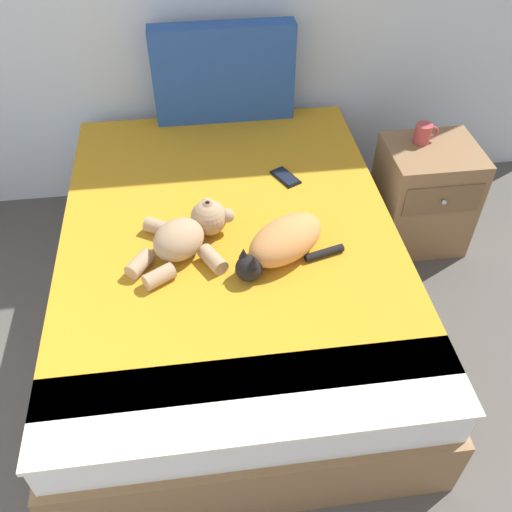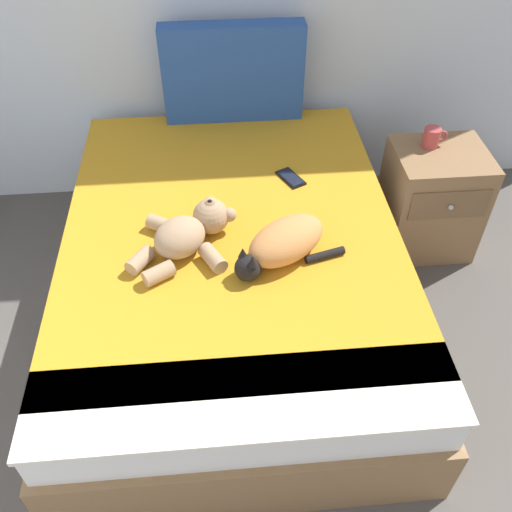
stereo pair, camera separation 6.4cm
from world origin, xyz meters
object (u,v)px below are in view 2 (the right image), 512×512
object	(u,v)px
bed	(233,272)
nightstand	(431,200)
patterned_cushion	(233,73)
teddy_bear	(189,232)
mug	(432,137)
cell_phone	(291,178)
cat	(283,243)

from	to	relation	value
bed	nightstand	xyz separation A→B (m)	(1.03, 0.41, 0.02)
patterned_cushion	teddy_bear	size ratio (longest dim) A/B	1.61
teddy_bear	mug	world-z (taller)	teddy_bear
cell_phone	mug	distance (m)	0.72
bed	cat	world-z (taller)	cat
cat	teddy_bear	bearing A→B (deg)	164.13
cell_phone	nightstand	xyz separation A→B (m)	(0.74, 0.10, -0.25)
cat	mug	size ratio (longest dim) A/B	3.61
mug	cat	bearing A→B (deg)	-139.84
cat	cell_phone	size ratio (longest dim) A/B	2.64
cat	patterned_cushion	bearing A→B (deg)	96.39
patterned_cushion	cell_phone	distance (m)	0.66
patterned_cushion	mug	bearing A→B (deg)	-23.91
teddy_bear	mug	distance (m)	1.28
cat	mug	distance (m)	1.04
bed	patterned_cushion	xyz separation A→B (m)	(0.07, 0.88, 0.51)
cell_phone	mug	world-z (taller)	mug
cat	mug	bearing A→B (deg)	40.16
bed	patterned_cushion	world-z (taller)	patterned_cushion
cell_phone	bed	bearing A→B (deg)	-132.96
bed	patterned_cushion	distance (m)	1.02
patterned_cushion	nightstand	bearing A→B (deg)	-26.32
bed	mug	distance (m)	1.14
patterned_cushion	cell_phone	xyz separation A→B (m)	(0.22, -0.57, -0.24)
teddy_bear	mug	size ratio (longest dim) A/B	3.61
mug	cell_phone	bearing A→B (deg)	-166.48
cat	teddy_bear	xyz separation A→B (m)	(-0.35, 0.10, -0.00)
cat	mug	world-z (taller)	cat
bed	cat	bearing A→B (deg)	-46.37
bed	teddy_bear	bearing A→B (deg)	-150.34
patterned_cushion	cell_phone	bearing A→B (deg)	-68.83
nightstand	mug	distance (m)	0.34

